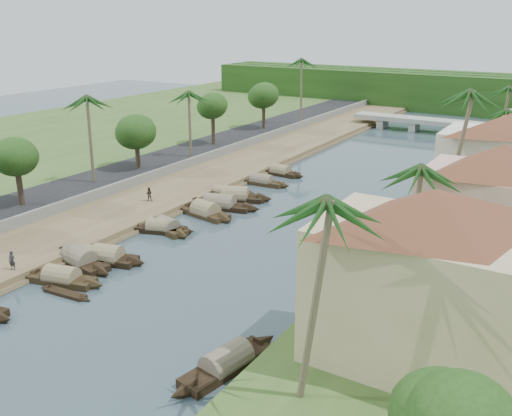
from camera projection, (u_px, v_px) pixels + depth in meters
The scene contains 41 objects.
ground at pixel (181, 286), 44.22m from camera, with size 220.00×220.00×0.00m, color #364751.
left_bank at pixel (180, 188), 68.15m from camera, with size 10.00×180.00×0.80m, color brown.
right_bank at pixel (488, 244), 50.91m from camera, with size 16.00×180.00×1.20m, color #345221.
road at pixel (127, 176), 72.22m from camera, with size 8.00×180.00×1.40m, color black.
retaining_wall at pixel (152, 175), 69.90m from camera, with size 0.40×180.00×1.10m, color #65655E.
treeline at pixel (467, 93), 123.96m from camera, with size 120.00×14.00×8.00m.
bridge at pixel (431, 123), 102.01m from camera, with size 28.00×4.00×2.40m.
building_near at pixel (427, 276), 31.23m from camera, with size 14.85×14.85×10.20m.
building_mid at pixel (497, 205), 43.79m from camera, with size 14.11×14.11×9.70m.
building_far at pixel (511, 162), 55.54m from camera, with size 15.59×15.59×10.20m.
sampan_2 at pixel (62, 278), 44.64m from camera, with size 7.81×3.24×2.05m.
sampan_3 at pixel (80, 260), 47.99m from camera, with size 8.82×3.32×2.31m.
sampan_4 at pixel (86, 256), 48.83m from camera, with size 6.98×2.53×1.98m.
sampan_5 at pixel (108, 258), 48.42m from camera, with size 7.36×3.57×2.28m.
sampan_6 at pixel (167, 227), 55.37m from camera, with size 6.80×3.31×2.02m.
sampan_7 at pixel (160, 228), 55.16m from camera, with size 7.19×3.69×1.93m.
sampan_8 at pixel (205, 212), 59.62m from camera, with size 8.03×3.29×2.40m.
sampan_9 at pixel (220, 205), 62.00m from camera, with size 9.63×3.93×2.37m.
sampan_10 at pixel (224, 194), 65.78m from camera, with size 6.92×2.57×1.91m.
sampan_11 at pixel (235, 197), 64.64m from camera, with size 8.81×5.26×2.48m.
sampan_12 at pixel (262, 182), 70.71m from camera, with size 7.94×1.84×1.92m.
sampan_13 at pixel (281, 172), 74.98m from camera, with size 7.27×2.01×2.00m.
sampan_14 at pixel (227, 363), 33.71m from camera, with size 3.30×8.96×2.14m.
sampan_15 at pixel (349, 264), 47.16m from camera, with size 2.91×7.06×1.90m.
sampan_16 at pixel (403, 212), 59.75m from camera, with size 4.65×9.16×2.22m.
canoe_1 at pixel (65, 294), 42.84m from camera, with size 5.08×1.19×0.81m.
canoe_2 at pixel (255, 197), 65.75m from camera, with size 4.77×3.56×0.76m.
palm_0 at pixel (311, 204), 26.10m from camera, with size 3.20×3.20×12.34m.
palm_1 at pixel (419, 171), 37.82m from camera, with size 3.20×3.20×10.71m.
palm_2 at pixel (459, 95), 49.04m from camera, with size 3.20×3.20×14.09m.
palm_3 at pixel (500, 112), 63.77m from camera, with size 3.20×3.20×10.21m.
palm_5 at pixel (86, 99), 63.89m from camera, with size 3.20×3.20×11.40m.
palm_6 at pixel (189, 94), 76.29m from camera, with size 3.20×3.20×10.29m.
palm_7 at pixel (505, 89), 77.51m from camera, with size 3.20×3.20×11.03m.
palm_8 at pixel (302, 61), 99.57m from camera, with size 3.20×3.20×12.79m.
tree_2 at pixel (16, 158), 57.34m from camera, with size 4.50×4.50×6.90m.
tree_3 at pixel (136, 133), 71.69m from camera, with size 5.03×5.03×6.71m.
tree_4 at pixel (213, 107), 84.86m from camera, with size 4.36×4.36×7.56m.
tree_5 at pixel (264, 96), 97.07m from camera, with size 4.98×4.98×7.66m.
person_near at pixel (12, 261), 44.99m from camera, with size 0.58×0.38×1.58m, color #27252C.
person_far at pixel (149, 194), 61.84m from camera, with size 0.74×0.58×1.52m, color #2C2A1E.
Camera 1 is at (25.68, -31.13, 19.94)m, focal length 40.00 mm.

